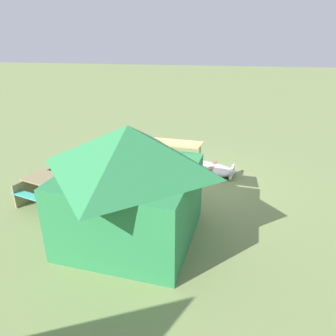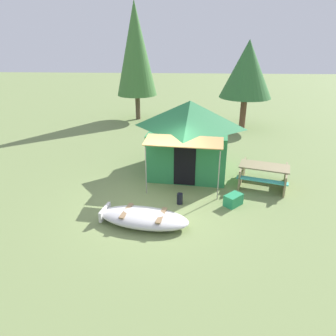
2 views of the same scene
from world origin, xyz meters
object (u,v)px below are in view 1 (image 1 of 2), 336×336
object	(u,v)px
cooler_box	(113,177)
fuel_can	(164,181)
beached_rowboat	(198,167)
canvas_cabin_tent	(131,182)
picnic_table	(53,188)

from	to	relation	value
cooler_box	fuel_can	size ratio (longest dim) A/B	1.60
beached_rowboat	canvas_cabin_tent	distance (m)	4.34
canvas_cabin_tent	fuel_can	xyz separation A→B (m)	(-0.29, -2.75, -1.25)
picnic_table	cooler_box	xyz separation A→B (m)	(-1.25, -1.54, -0.28)
canvas_cabin_tent	picnic_table	xyz separation A→B (m)	(2.65, -1.20, -0.97)
beached_rowboat	canvas_cabin_tent	size ratio (longest dim) A/B	0.66
beached_rowboat	canvas_cabin_tent	xyz separation A→B (m)	(1.28, 3.96, 1.23)
beached_rowboat	fuel_can	world-z (taller)	beached_rowboat
fuel_can	cooler_box	bearing A→B (deg)	0.51
canvas_cabin_tent	fuel_can	world-z (taller)	canvas_cabin_tent
canvas_cabin_tent	picnic_table	size ratio (longest dim) A/B	2.02
picnic_table	fuel_can	xyz separation A→B (m)	(-2.94, -1.55, -0.29)
beached_rowboat	picnic_table	size ratio (longest dim) A/B	1.32
beached_rowboat	fuel_can	bearing A→B (deg)	50.43
canvas_cabin_tent	picnic_table	bearing A→B (deg)	-24.29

